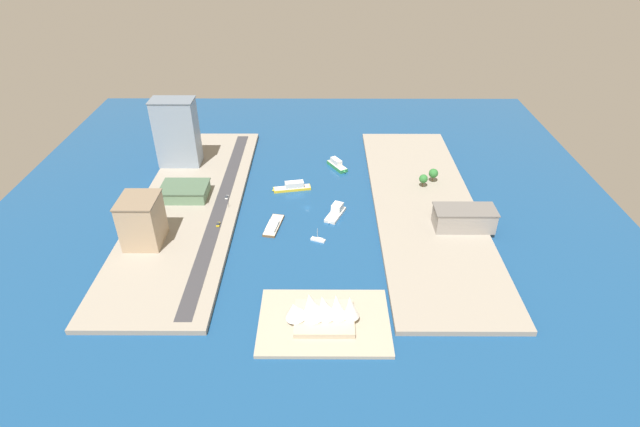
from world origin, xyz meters
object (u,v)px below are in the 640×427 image
Objects in this scene: ferry_yellow_fast at (293,187)px; ferry_green_doubledeck at (337,165)px; terminal_long_green at (185,191)px; apartment_midrise_tan at (142,221)px; carpark_squat_concrete at (464,218)px; traffic_light_waterfront at (228,202)px; opera_landmark at (322,310)px; ferry_white_commuter at (336,212)px; sailboat_small_white at (318,240)px; tower_tall_glass at (177,133)px; barge_flat_brown at (273,226)px; van_white at (227,197)px; taxi_yellow_cab at (218,224)px.

ferry_green_doubledeck is at bearing -133.46° from ferry_yellow_fast.
apartment_midrise_tan reaches higher than terminal_long_green.
traffic_light_waterfront is at bearing -8.65° from carpark_squat_concrete.
opera_landmark is at bearing 148.56° from apartment_midrise_tan.
opera_landmark is (9.74, 102.16, 6.86)m from ferry_white_commuter.
tower_tall_glass is at bearing -42.52° from sailboat_small_white.
van_white is at bearing -42.05° from barge_flat_brown.
van_white is (-44.89, 54.29, -25.61)m from tower_tall_glass.
sailboat_small_white is at bearing 150.87° from traffic_light_waterfront.
ferry_yellow_fast is 49.31m from van_white.
carpark_squat_concrete is (-123.10, 3.79, 8.83)m from barge_flat_brown.
barge_flat_brown is 4.17× the size of traffic_light_waterfront.
ferry_white_commuter is at bearing -95.44° from opera_landmark.
taxi_yellow_cab is at bearing 116.81° from tower_tall_glass.
sailboat_small_white is 0.37× the size of barge_flat_brown.
barge_flat_brown is 0.69× the size of carpark_squat_concrete.
opera_landmark is at bearing 110.24° from barge_flat_brown.
van_white is at bearing -12.72° from carpark_squat_concrete.
ferry_white_commuter is at bearing 176.67° from traffic_light_waterfront.
tower_tall_glass reaches higher than apartment_midrise_tan.
taxi_yellow_cab is at bearing 129.22° from terminal_long_green.
ferry_white_commuter is at bearing -111.65° from sailboat_small_white.
traffic_light_waterfront reaches higher than van_white.
ferry_green_doubledeck is 2.20× the size of sailboat_small_white.
terminal_long_green is (106.89, -18.40, 5.01)m from ferry_white_commuter.
tower_tall_glass is at bearing -56.99° from opera_landmark.
barge_flat_brown is at bearing -165.43° from apartment_midrise_tan.
ferry_green_doubledeck reaches higher than ferry_yellow_fast.
apartment_midrise_tan reaches higher than carpark_squat_concrete.
taxi_yellow_cab is (0.03, 34.46, 0.02)m from van_white.
tower_tall_glass is (80.39, -86.31, 28.28)m from barge_flat_brown.
ferry_green_doubledeck is at bearing -139.01° from apartment_midrise_tan.
opera_landmark reaches higher than terminal_long_green.
sailboat_small_white is 1.56× the size of traffic_light_waterfront.
barge_flat_brown is 0.51× the size of tower_tall_glass.
sailboat_small_white is 0.31× the size of terminal_long_green.
ferry_white_commuter is (-11.98, -30.18, 1.77)m from sailboat_small_white.
ferry_green_doubledeck is 0.76× the size of ferry_yellow_fast.
taxi_yellow_cab is at bearing -0.49° from carpark_squat_concrete.
terminal_long_green is at bearing -9.76° from ferry_white_commuter.
carpark_squat_concrete is (-81.42, 19.33, 7.62)m from ferry_white_commuter.
carpark_squat_concrete is 0.74× the size of tower_tall_glass.
taxi_yellow_cab is 108.02m from opera_landmark.
apartment_midrise_tan is (106.70, 5.37, 17.70)m from sailboat_small_white.
traffic_light_waterfront is at bearing -138.36° from apartment_midrise_tan.
tower_tall_glass is 11.02× the size of taxi_yellow_cab.
opera_landmark reaches higher than sailboat_small_white.
tower_tall_glass is 207.20m from opera_landmark.
carpark_squat_concrete is 200.94m from apartment_midrise_tan.
traffic_light_waterfront is at bearing -98.59° from taxi_yellow_cab.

